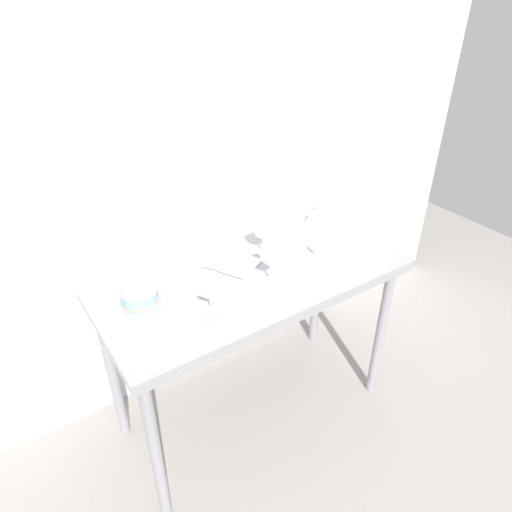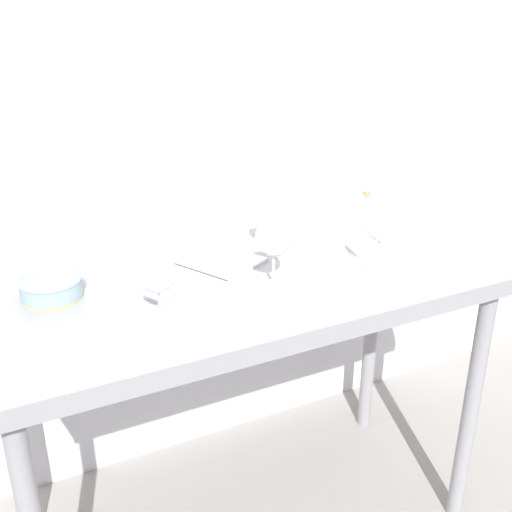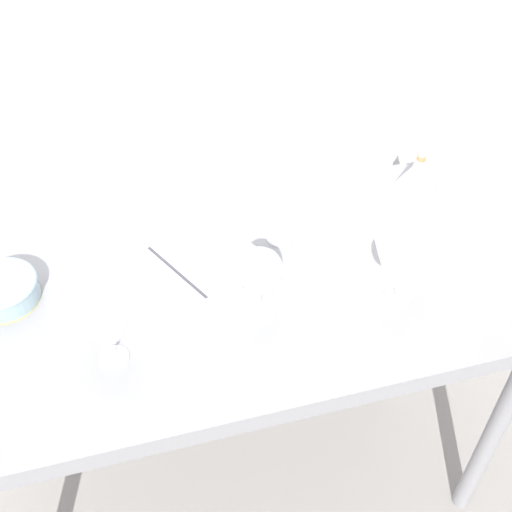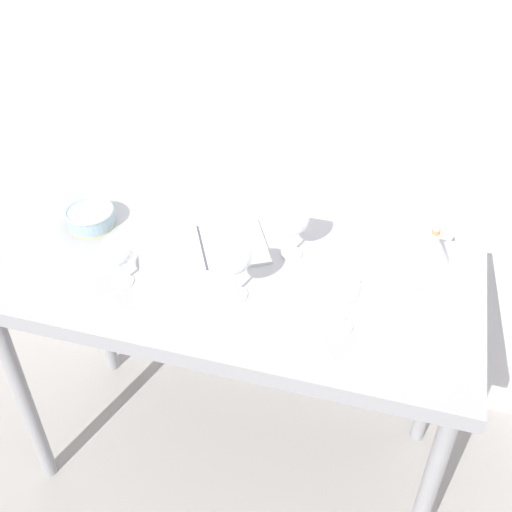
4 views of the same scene
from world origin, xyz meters
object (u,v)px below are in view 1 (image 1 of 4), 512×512
(wine_glass_near_left, at_px, (210,288))
(decanter_funnel, at_px, (314,216))
(wine_glass_far_right, at_px, (263,230))
(tasting_sheet_upper, at_px, (323,245))
(wine_glass_near_right, at_px, (330,241))
(tasting_bowl, at_px, (140,295))
(wine_glass_near_center, at_px, (271,255))
(open_notebook, at_px, (222,274))

(wine_glass_near_left, distance_m, decanter_funnel, 0.89)
(wine_glass_far_right, distance_m, tasting_sheet_upper, 0.33)
(wine_glass_near_right, xyz_separation_m, tasting_bowl, (-0.83, 0.23, -0.10))
(tasting_sheet_upper, bearing_deg, wine_glass_near_right, -112.51)
(wine_glass_near_center, bearing_deg, wine_glass_near_left, -173.58)
(open_notebook, bearing_deg, tasting_sheet_upper, -33.90)
(wine_glass_near_left, distance_m, tasting_bowl, 0.32)
(wine_glass_near_right, distance_m, wine_glass_far_right, 0.32)
(tasting_bowl, bearing_deg, wine_glass_near_center, -19.37)
(wine_glass_near_right, bearing_deg, open_notebook, 155.87)
(tasting_bowl, bearing_deg, wine_glass_far_right, 2.61)
(tasting_bowl, xyz_separation_m, decanter_funnel, (1.03, 0.12, 0.02))
(wine_glass_near_right, height_order, wine_glass_far_right, wine_glass_far_right)
(tasting_bowl, bearing_deg, open_notebook, -3.66)
(open_notebook, relative_size, tasting_bowl, 2.80)
(wine_glass_far_right, height_order, wine_glass_near_left, wine_glass_far_right)
(wine_glass_near_right, bearing_deg, wine_glass_near_center, 172.35)
(wine_glass_near_right, relative_size, tasting_bowl, 1.11)
(wine_glass_near_left, bearing_deg, decanter_funnel, 22.59)
(open_notebook, bearing_deg, tasting_bowl, 148.49)
(open_notebook, relative_size, tasting_sheet_upper, 1.70)
(open_notebook, height_order, decanter_funnel, decanter_funnel)
(wine_glass_near_center, relative_size, wine_glass_near_left, 1.16)
(wine_glass_near_right, height_order, wine_glass_near_center, wine_glass_near_center)
(wine_glass_far_right, bearing_deg, tasting_sheet_upper, -21.09)
(wine_glass_far_right, height_order, open_notebook, wine_glass_far_right)
(wine_glass_near_center, relative_size, wine_glass_far_right, 1.06)
(wine_glass_far_right, relative_size, tasting_bowl, 1.13)
(wine_glass_near_right, height_order, wine_glass_near_left, wine_glass_near_right)
(wine_glass_near_center, height_order, open_notebook, wine_glass_near_center)
(wine_glass_near_center, height_order, wine_glass_far_right, wine_glass_near_center)
(open_notebook, bearing_deg, decanter_funnel, -15.48)
(wine_glass_near_right, xyz_separation_m, decanter_funnel, (0.20, 0.35, -0.08))
(wine_glass_near_center, xyz_separation_m, tasting_bowl, (-0.53, 0.19, -0.10))
(open_notebook, xyz_separation_m, tasting_sheet_upper, (0.55, -0.06, -0.00))
(wine_glass_near_center, bearing_deg, open_notebook, 133.22)
(open_notebook, bearing_deg, wine_glass_far_right, -16.27)
(tasting_bowl, bearing_deg, wine_glass_near_left, -46.29)
(wine_glass_near_center, xyz_separation_m, tasting_sheet_upper, (0.40, 0.10, -0.13))
(wine_glass_near_right, distance_m, wine_glass_near_left, 0.62)
(wine_glass_far_right, relative_size, wine_glass_near_left, 1.09)
(tasting_sheet_upper, xyz_separation_m, tasting_bowl, (-0.93, 0.08, 0.03))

